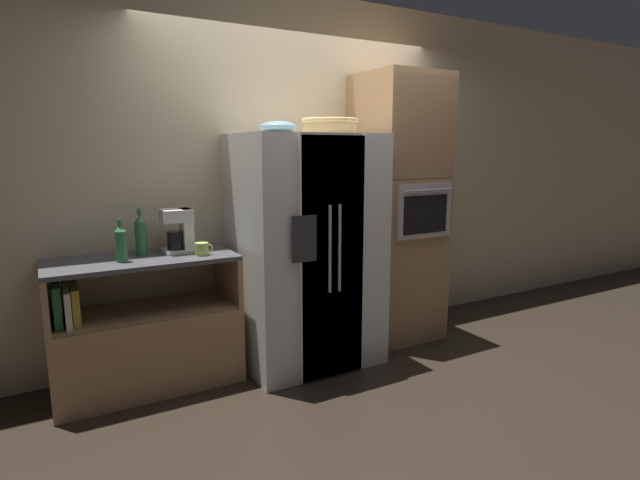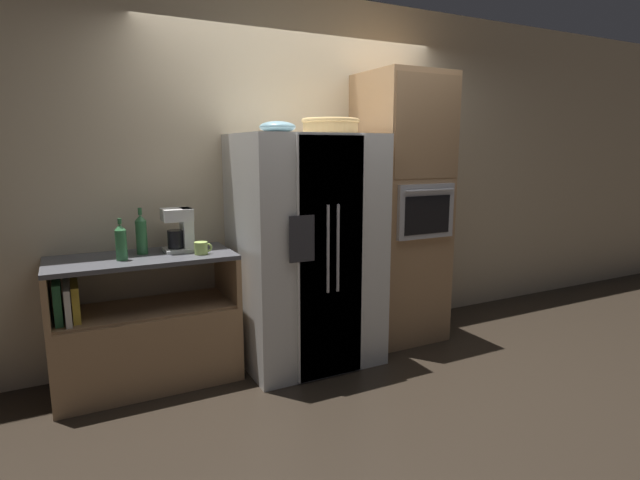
# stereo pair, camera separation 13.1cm
# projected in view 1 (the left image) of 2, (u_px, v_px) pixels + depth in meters

# --- Properties ---
(ground_plane) EXTENTS (20.00, 20.00, 0.00)m
(ground_plane) POSITION_uv_depth(u_px,v_px,m) (327.00, 356.00, 3.90)
(ground_plane) COLOR black
(wall_back) EXTENTS (12.00, 0.06, 2.80)m
(wall_back) POSITION_uv_depth(u_px,v_px,m) (296.00, 174.00, 4.08)
(wall_back) COLOR beige
(wall_back) RESTS_ON ground_plane
(counter_left) EXTENTS (1.19, 0.56, 0.90)m
(counter_left) POSITION_uv_depth(u_px,v_px,m) (145.00, 340.00, 3.38)
(counter_left) COLOR #A87F56
(counter_left) RESTS_ON ground_plane
(refrigerator) EXTENTS (1.00, 0.85, 1.71)m
(refrigerator) POSITION_uv_depth(u_px,v_px,m) (306.00, 250.00, 3.73)
(refrigerator) COLOR silver
(refrigerator) RESTS_ON ground_plane
(wall_oven) EXTENTS (0.64, 0.71, 2.20)m
(wall_oven) POSITION_uv_depth(u_px,v_px,m) (397.00, 209.00, 4.20)
(wall_oven) COLOR #A87F56
(wall_oven) RESTS_ON ground_plane
(wicker_basket) EXTENTS (0.42, 0.42, 0.11)m
(wicker_basket) POSITION_uv_depth(u_px,v_px,m) (330.00, 126.00, 3.63)
(wicker_basket) COLOR tan
(wicker_basket) RESTS_ON refrigerator
(fruit_bowl) EXTENTS (0.25, 0.25, 0.08)m
(fruit_bowl) POSITION_uv_depth(u_px,v_px,m) (278.00, 127.00, 3.38)
(fruit_bowl) COLOR #668C99
(fruit_bowl) RESTS_ON refrigerator
(bottle_tall) EXTENTS (0.07, 0.07, 0.27)m
(bottle_tall) POSITION_uv_depth(u_px,v_px,m) (121.00, 243.00, 3.14)
(bottle_tall) COLOR #33723F
(bottle_tall) RESTS_ON counter_left
(bottle_short) EXTENTS (0.07, 0.07, 0.32)m
(bottle_short) POSITION_uv_depth(u_px,v_px,m) (141.00, 235.00, 3.33)
(bottle_short) COLOR #33723F
(bottle_short) RESTS_ON counter_left
(mug) EXTENTS (0.12, 0.09, 0.09)m
(mug) POSITION_uv_depth(u_px,v_px,m) (202.00, 249.00, 3.35)
(mug) COLOR #B2D166
(mug) RESTS_ON counter_left
(coffee_maker) EXTENTS (0.19, 0.19, 0.30)m
(coffee_maker) POSITION_uv_depth(u_px,v_px,m) (180.00, 229.00, 3.43)
(coffee_maker) COLOR white
(coffee_maker) RESTS_ON counter_left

